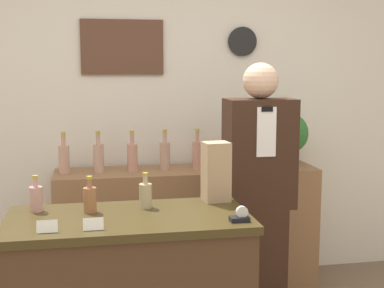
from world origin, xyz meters
name	(u,v)px	position (x,y,z in m)	size (l,w,h in m)	color
back_wall	(151,108)	(0.00, 2.00, 1.35)	(5.20, 0.09, 2.70)	silver
back_shelf	(187,230)	(0.23, 1.72, 0.46)	(1.92, 0.44, 0.92)	#8E6642
shopkeeper	(258,197)	(0.58, 1.10, 0.84)	(0.43, 0.27, 1.69)	#331E14
potted_plant	(288,136)	(1.00, 1.73, 1.15)	(0.31, 0.31, 0.40)	#B27047
paper_bag	(216,172)	(0.20, 0.66, 1.11)	(0.15, 0.13, 0.32)	tan
tape_dispenser	(240,216)	(0.22, 0.27, 0.97)	(0.09, 0.06, 0.07)	black
price_card_left	(47,226)	(-0.65, 0.25, 0.98)	(0.09, 0.02, 0.06)	white
price_card_right	(93,224)	(-0.46, 0.25, 0.98)	(0.09, 0.02, 0.06)	white
counter_bottle_0	(36,198)	(-0.73, 0.62, 1.02)	(0.07, 0.07, 0.18)	tan
counter_bottle_1	(90,199)	(-0.47, 0.55, 1.02)	(0.07, 0.07, 0.18)	#9C633E
counter_bottle_2	(146,195)	(-0.19, 0.59, 1.02)	(0.07, 0.07, 0.18)	tan
shelf_bottle_0	(64,158)	(-0.65, 1.71, 1.03)	(0.08, 0.08, 0.30)	tan
shelf_bottle_1	(99,157)	(-0.41, 1.74, 1.03)	(0.08, 0.08, 0.30)	tan
shelf_bottle_2	(132,156)	(-0.17, 1.71, 1.03)	(0.08, 0.08, 0.30)	tan
shelf_bottle_3	(165,155)	(0.07, 1.74, 1.03)	(0.08, 0.08, 0.30)	tan
shelf_bottle_4	(197,154)	(0.31, 1.73, 1.03)	(0.08, 0.08, 0.30)	tan
shelf_bottle_5	(228,153)	(0.55, 1.74, 1.03)	(0.08, 0.08, 0.30)	tan
shelf_bottle_6	(261,153)	(0.78, 1.70, 1.03)	(0.08, 0.08, 0.30)	tan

